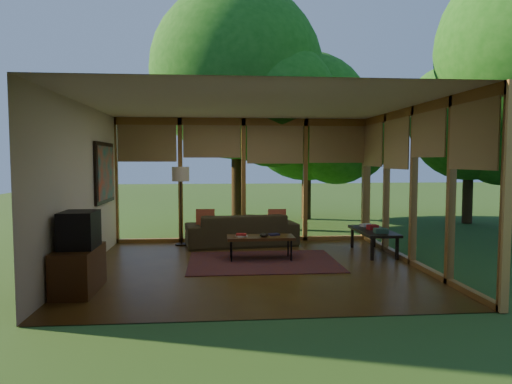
{
  "coord_description": "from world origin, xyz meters",
  "views": [
    {
      "loc": [
        -0.6,
        -7.49,
        1.79
      ],
      "look_at": [
        0.12,
        0.7,
        1.21
      ],
      "focal_mm": 32.0,
      "sensor_mm": 36.0,
      "label": 1
    }
  ],
  "objects": [
    {
      "name": "floor_lamp",
      "position": [
        -1.34,
        2.13,
        1.41
      ],
      "size": [
        0.36,
        0.36,
        1.65
      ],
      "color": "black",
      "rests_on": "floor"
    },
    {
      "name": "console_book_b",
      "position": [
        2.4,
        1.0,
        0.5
      ],
      "size": [
        0.22,
        0.18,
        0.09
      ],
      "primitive_type": "cube",
      "rotation": [
        0.0,
        0.0,
        0.24
      ],
      "color": "maroon",
      "rests_on": "side_console"
    },
    {
      "name": "ct_bowl",
      "position": [
        0.24,
        0.49,
        0.46
      ],
      "size": [
        0.16,
        0.16,
        0.07
      ],
      "primitive_type": "ellipsoid",
      "color": "black",
      "rests_on": "coffee_table"
    },
    {
      "name": "wall_painting",
      "position": [
        -2.71,
        1.4,
        1.55
      ],
      "size": [
        0.06,
        1.35,
        1.15
      ],
      "color": "black",
      "rests_on": "wall_left"
    },
    {
      "name": "wall_front",
      "position": [
        0.0,
        -2.5,
        1.35
      ],
      "size": [
        5.5,
        0.04,
        2.7
      ],
      "primitive_type": "cube",
      "color": "beige",
      "rests_on": "ground"
    },
    {
      "name": "ct_book_lower",
      "position": [
        -0.16,
        0.54,
        0.44
      ],
      "size": [
        0.23,
        0.2,
        0.03
      ],
      "primitive_type": "cube",
      "rotation": [
        0.0,
        0.0,
        0.37
      ],
      "color": "beige",
      "rests_on": "coffee_table"
    },
    {
      "name": "exterior_lawn",
      "position": [
        8.0,
        8.0,
        -0.01
      ],
      "size": [
        40.0,
        40.0,
        0.0
      ],
      "primitive_type": "plane",
      "color": "#2C501E",
      "rests_on": "ground"
    },
    {
      "name": "console_book_c",
      "position": [
        2.4,
        1.4,
        0.48
      ],
      "size": [
        0.24,
        0.21,
        0.05
      ],
      "primitive_type": "cube",
      "rotation": [
        0.0,
        0.0,
        0.36
      ],
      "color": "beige",
      "rests_on": "side_console"
    },
    {
      "name": "floor",
      "position": [
        0.0,
        0.0,
        0.0
      ],
      "size": [
        5.5,
        5.5,
        0.0
      ],
      "primitive_type": "plane",
      "color": "#563A16",
      "rests_on": "ground"
    },
    {
      "name": "sofa",
      "position": [
        -0.08,
        2.0,
        0.34
      ],
      "size": [
        2.4,
        1.21,
        0.67
      ],
      "primitive_type": "imported",
      "rotation": [
        0.0,
        0.0,
        3.28
      ],
      "color": "#39311C",
      "rests_on": "floor"
    },
    {
      "name": "tree_ne",
      "position": [
        2.13,
        6.26,
        3.09
      ],
      "size": [
        3.86,
        3.86,
        5.03
      ],
      "color": "#332312",
      "rests_on": "ground"
    },
    {
      "name": "tree_far",
      "position": [
        6.21,
        4.85,
        2.86
      ],
      "size": [
        3.3,
        3.3,
        4.52
      ],
      "color": "#332312",
      "rests_on": "ground"
    },
    {
      "name": "ct_book_upper",
      "position": [
        -0.16,
        0.54,
        0.47
      ],
      "size": [
        0.19,
        0.15,
        0.03
      ],
      "primitive_type": "cube",
      "rotation": [
        0.0,
        0.0,
        -0.1
      ],
      "color": "maroon",
      "rests_on": "coffee_table"
    },
    {
      "name": "coffee_table",
      "position": [
        0.19,
        0.59,
        0.39
      ],
      "size": [
        1.2,
        0.5,
        0.43
      ],
      "color": "#4D2C15",
      "rests_on": "floor"
    },
    {
      "name": "wall_left",
      "position": [
        -2.75,
        0.0,
        1.35
      ],
      "size": [
        0.04,
        5.0,
        2.7
      ],
      "primitive_type": "cube",
      "color": "beige",
      "rests_on": "ground"
    },
    {
      "name": "ct_book_side",
      "position": [
        0.44,
        0.67,
        0.44
      ],
      "size": [
        0.23,
        0.2,
        0.03
      ],
      "primitive_type": "cube",
      "rotation": [
        0.0,
        0.0,
        0.37
      ],
      "color": "#161731",
      "rests_on": "coffee_table"
    },
    {
      "name": "pillow_left",
      "position": [
        -0.83,
        1.95,
        0.57
      ],
      "size": [
        0.38,
        0.21,
        0.4
      ],
      "primitive_type": "cube",
      "rotation": [
        -0.21,
        0.0,
        0.0
      ],
      "color": "maroon",
      "rests_on": "sofa"
    },
    {
      "name": "pillow_right",
      "position": [
        0.67,
        1.95,
        0.57
      ],
      "size": [
        0.37,
        0.2,
        0.39
      ],
      "primitive_type": "cube",
      "rotation": [
        -0.21,
        0.0,
        0.0
      ],
      "color": "maroon",
      "rests_on": "sofa"
    },
    {
      "name": "rug",
      "position": [
        0.21,
        0.38,
        0.01
      ],
      "size": [
        2.6,
        1.84,
        0.01
      ],
      "primitive_type": "cube",
      "color": "maroon",
      "rests_on": "floor"
    },
    {
      "name": "ceiling",
      "position": [
        0.0,
        0.0,
        2.7
      ],
      "size": [
        5.5,
        5.5,
        0.0
      ],
      "primitive_type": "plane",
      "rotation": [
        3.14,
        0.0,
        0.0
      ],
      "color": "silver",
      "rests_on": "ground"
    },
    {
      "name": "tree_nw",
      "position": [
        -0.06,
        4.57,
        4.05
      ],
      "size": [
        4.49,
        4.49,
        6.3
      ],
      "color": "#332312",
      "rests_on": "ground"
    },
    {
      "name": "window_wall_right",
      "position": [
        2.75,
        0.0,
        1.35
      ],
      "size": [
        0.12,
        5.0,
        2.7
      ],
      "primitive_type": "cube",
      "color": "olive",
      "rests_on": "ground"
    },
    {
      "name": "side_console",
      "position": [
        2.4,
        0.95,
        0.41
      ],
      "size": [
        0.6,
        1.4,
        0.46
      ],
      "color": "black",
      "rests_on": "floor"
    },
    {
      "name": "television",
      "position": [
        -2.45,
        -1.2,
        0.85
      ],
      "size": [
        0.45,
        0.55,
        0.5
      ],
      "primitive_type": "cube",
      "color": "black",
      "rests_on": "media_cabinet"
    },
    {
      "name": "console_book_a",
      "position": [
        2.4,
        0.55,
        0.5
      ],
      "size": [
        0.24,
        0.18,
        0.09
      ],
      "primitive_type": "cube",
      "rotation": [
        0.0,
        0.0,
        -0.04
      ],
      "color": "#325947",
      "rests_on": "side_console"
    },
    {
      "name": "window_wall_back",
      "position": [
        0.0,
        2.5,
        1.35
      ],
      "size": [
        5.5,
        0.12,
        2.7
      ],
      "primitive_type": "cube",
      "color": "olive",
      "rests_on": "ground"
    },
    {
      "name": "media_cabinet",
      "position": [
        -2.47,
        -1.2,
        0.3
      ],
      "size": [
        0.5,
        1.0,
        0.6
      ],
      "primitive_type": "cube",
      "color": "#4D2C15",
      "rests_on": "floor"
    }
  ]
}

